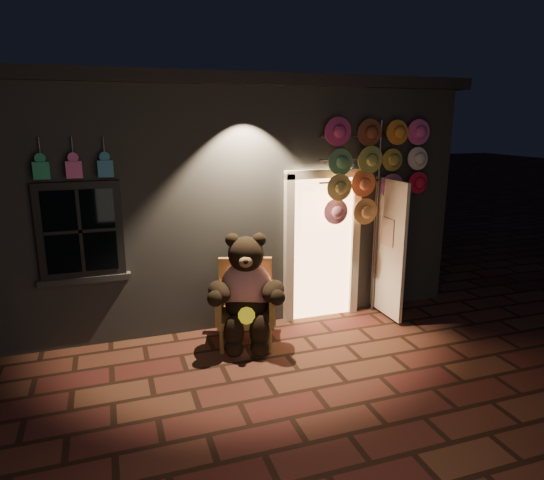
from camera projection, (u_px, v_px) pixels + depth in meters
name	position (u px, v px, depth m)	size (l,w,h in m)	color
ground	(265.00, 377.00, 5.56)	(60.00, 60.00, 0.00)	brown
shop_building	(197.00, 184.00, 8.81)	(7.30, 5.95, 3.51)	slate
wicker_armchair	(246.00, 302.00, 6.36)	(0.89, 0.85, 1.09)	olive
teddy_bear	(246.00, 291.00, 6.18)	(1.03, 0.93, 1.48)	red
hat_rack	(376.00, 168.00, 6.85)	(1.71, 0.22, 2.88)	#59595E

